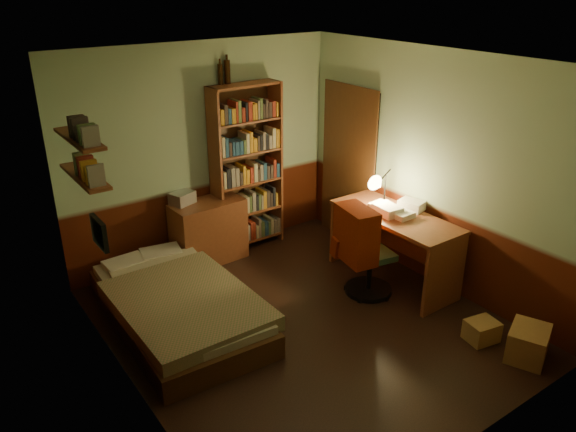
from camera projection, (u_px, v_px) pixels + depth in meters
floor at (302, 324)px, 5.73m from camera, size 3.50×4.00×0.02m
ceiling at (305, 60)px, 4.69m from camera, size 3.50×4.00×0.02m
wall_back at (203, 153)px, 6.71m from camera, size 3.50×0.02×2.60m
wall_left at (119, 256)px, 4.27m from camera, size 0.02×4.00×2.60m
wall_right at (432, 170)px, 6.14m from camera, size 0.02×4.00×2.60m
wall_front at (486, 299)px, 3.70m from camera, size 3.50×0.02×2.60m
doorway at (350, 166)px, 7.21m from camera, size 0.06×0.90×2.00m
door_trim at (348, 166)px, 7.19m from camera, size 0.02×0.98×2.08m
bed at (177, 294)px, 5.63m from camera, size 1.25×2.22×0.64m
dresser at (209, 232)px, 6.83m from camera, size 0.89×0.47×0.77m
mini_stereo at (182, 198)px, 6.61m from camera, size 0.32×0.29×0.15m
bookshelf at (247, 169)px, 6.96m from camera, size 0.91×0.32×2.09m
bottle_left at (220, 74)px, 6.45m from camera, size 0.08×0.08×0.23m
bottle_right at (227, 72)px, 6.49m from camera, size 0.08×0.08×0.27m
desk at (393, 248)px, 6.38m from camera, size 0.65×1.53×0.82m
paper_stack at (412, 205)px, 6.33m from camera, size 0.26×0.31×0.11m
desk_lamp at (386, 179)px, 6.43m from camera, size 0.20×0.20×0.57m
office_chair at (371, 252)px, 6.08m from camera, size 0.57×0.52×1.00m
red_jacket at (383, 191)px, 5.54m from camera, size 0.29×0.51×0.60m
wall_shelf_lower at (85, 176)px, 5.04m from camera, size 0.20×0.90×0.03m
wall_shelf_upper at (79, 138)px, 4.90m from camera, size 0.20×0.90×0.03m
framed_picture at (99, 233)px, 4.76m from camera, size 0.04×0.32×0.26m
cardboard_box_a at (528, 343)px, 5.15m from camera, size 0.50×0.46×0.31m
cardboard_box_b at (482, 331)px, 5.42m from camera, size 0.33×0.29×0.21m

